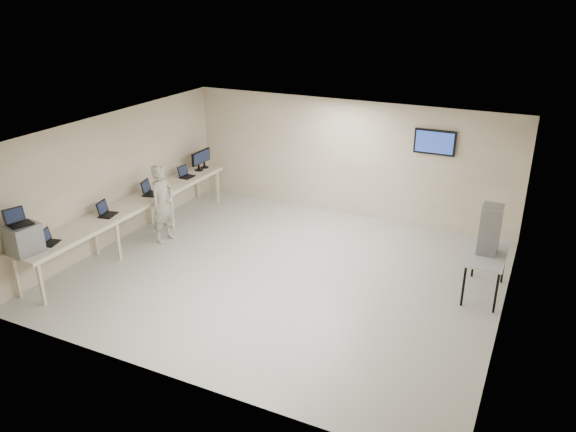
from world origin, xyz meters
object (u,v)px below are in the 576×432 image
at_px(soldier, 163,204).
at_px(workbench, 134,206).
at_px(equipment_box, 24,239).
at_px(side_table, 487,257).

bearing_deg(soldier, workbench, 121.03).
xyz_separation_m(equipment_box, soldier, (0.62, 3.03, -0.30)).
bearing_deg(workbench, side_table, 7.18).
bearing_deg(equipment_box, workbench, 96.33).
bearing_deg(soldier, side_table, -80.56).
height_order(soldier, side_table, soldier).
height_order(workbench, equipment_box, equipment_box).
relative_size(workbench, equipment_box, 11.39).
bearing_deg(side_table, soldier, -174.63).
relative_size(workbench, side_table, 4.37).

